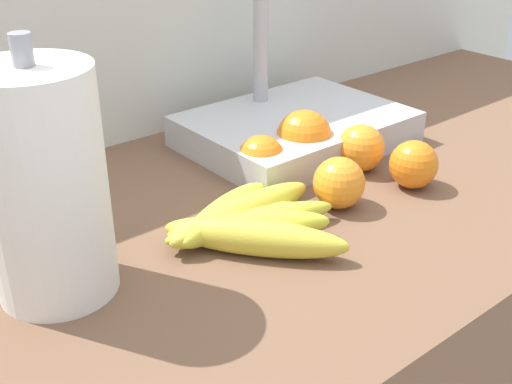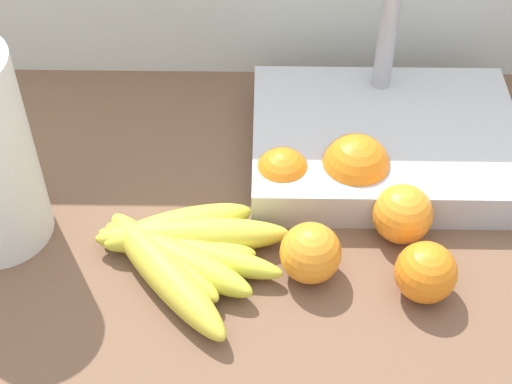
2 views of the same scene
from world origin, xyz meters
TOP-DOWN VIEW (x-y plane):
  - wall_back at (0.00, 0.34)m, footprint 2.20×0.06m
  - banana_bunch at (-0.06, -0.05)m, footprint 0.22×0.21m
  - orange_right at (0.06, 0.06)m, footprint 0.07×0.07m
  - orange_front at (0.15, 0.07)m, footprint 0.08×0.08m
  - orange_far_right at (0.21, -0.08)m, footprint 0.07×0.07m
  - orange_back_right at (0.20, -0.00)m, footprint 0.07×0.07m
  - orange_back_left at (0.09, -0.06)m, footprint 0.07×0.07m
  - sink_basin at (0.19, 0.13)m, footprint 0.33×0.25m

SIDE VIEW (x-z plane):
  - wall_back at x=0.00m, z-range 0.00..1.30m
  - banana_bunch at x=-0.06m, z-range 0.85..0.90m
  - sink_basin at x=0.19m, z-range 0.77..1.00m
  - orange_far_right at x=0.21m, z-range 0.85..0.92m
  - orange_right at x=0.06m, z-range 0.85..0.92m
  - orange_back_left at x=0.09m, z-range 0.85..0.92m
  - orange_back_right at x=0.20m, z-range 0.85..0.92m
  - orange_front at x=0.15m, z-range 0.85..0.94m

